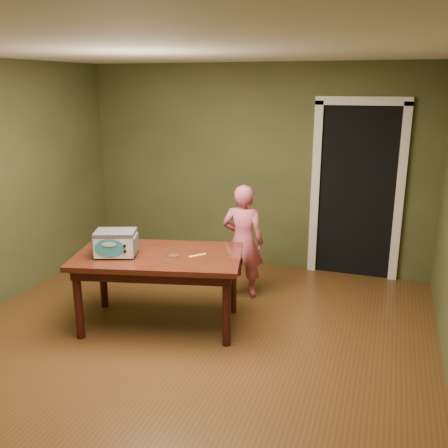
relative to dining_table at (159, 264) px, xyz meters
name	(u,v)px	position (x,y,z in m)	size (l,w,h in m)	color
floor	(179,352)	(0.40, -0.45, -0.65)	(5.00, 5.00, 0.00)	brown
room_shell	(174,165)	(0.40, -0.45, 1.06)	(4.52, 5.02, 2.61)	#4D532C
doorway	(358,188)	(1.70, 2.33, 0.41)	(1.10, 0.66, 2.25)	black
dining_table	(159,264)	(0.00, 0.00, 0.00)	(1.76, 1.24, 0.75)	#3D140D
toy_oven	(116,242)	(-0.36, -0.18, 0.23)	(0.46, 0.38, 0.25)	#4C4F54
baking_pan	(174,256)	(0.18, -0.04, 0.11)	(0.10, 0.10, 0.02)	silver
spatula	(198,255)	(0.38, 0.08, 0.10)	(0.18, 0.03, 0.01)	#FFDB6E
child	(243,241)	(0.57, 0.95, 0.00)	(0.47, 0.31, 1.29)	#D65871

